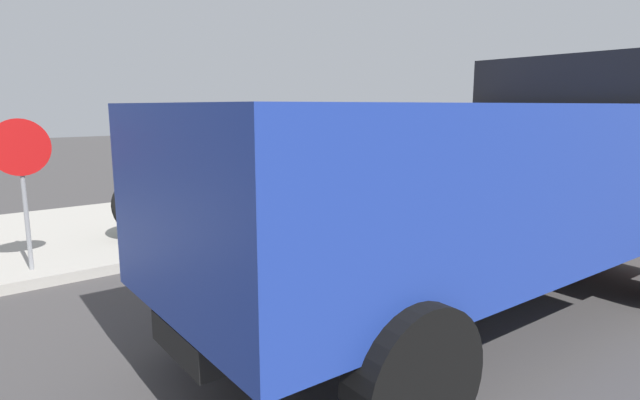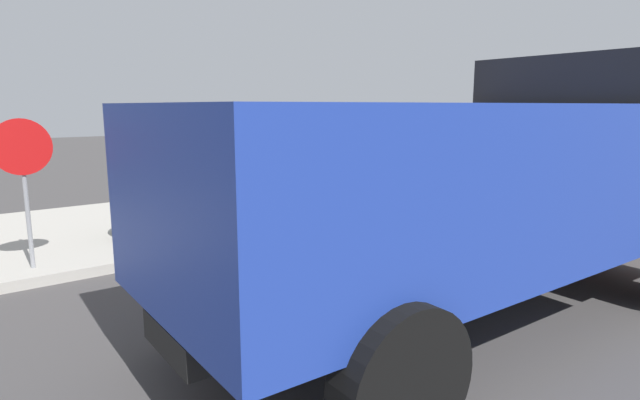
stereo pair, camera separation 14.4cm
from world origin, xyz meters
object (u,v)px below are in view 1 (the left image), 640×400
at_px(loose_tire, 141,207).
at_px(stop_sign, 22,167).
at_px(dump_truck_red, 639,138).
at_px(fire_hydrant, 144,205).
at_px(dump_truck_blue, 489,176).

relative_size(loose_tire, stop_sign, 0.50).
bearing_deg(dump_truck_red, stop_sign, 167.47).
relative_size(fire_hydrant, dump_truck_blue, 0.13).
bearing_deg(stop_sign, fire_hydrant, 31.92).
bearing_deg(dump_truck_red, dump_truck_blue, -168.85).
distance_m(fire_hydrant, dump_truck_red, 11.38).
height_order(fire_hydrant, stop_sign, stop_sign).
distance_m(fire_hydrant, stop_sign, 2.61).
bearing_deg(dump_truck_red, fire_hydrant, 158.85).
relative_size(loose_tire, dump_truck_blue, 0.15).
height_order(fire_hydrant, loose_tire, loose_tire).
relative_size(fire_hydrant, loose_tire, 0.87).
xyz_separation_m(fire_hydrant, loose_tire, (-0.19, -0.39, 0.04)).
xyz_separation_m(fire_hydrant, dump_truck_blue, (1.82, -5.82, 0.98)).
height_order(stop_sign, dump_truck_red, dump_truck_red).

